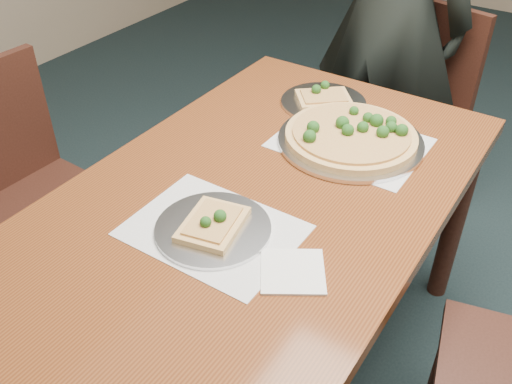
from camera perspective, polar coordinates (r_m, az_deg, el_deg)
The scene contains 10 objects.
dining_table at distance 1.55m, azimuth -0.00°, elevation -2.73°, with size 0.90×1.50×0.75m.
chair_far at distance 2.49m, azimuth 15.26°, elevation 8.56°, with size 0.50×0.50×0.91m.
chair_left at distance 2.07m, azimuth -22.04°, elevation 0.79°, with size 0.44×0.44×0.91m.
diner at distance 2.38m, azimuth 13.33°, elevation 17.12°, with size 0.64×0.42×1.76m, color black.
placemat_main at distance 1.71m, azimuth 9.39°, elevation 4.89°, with size 0.42×0.32×0.00m, color white.
placemat_near at distance 1.37m, azimuth -4.30°, elevation -3.84°, with size 0.40×0.30×0.00m, color white.
pizza_pan at distance 1.70m, azimuth 9.53°, elevation 5.53°, with size 0.43×0.43×0.07m.
slice_plate_near at distance 1.37m, azimuth -4.32°, elevation -3.45°, with size 0.28×0.28×0.06m.
slice_plate_far at distance 1.91m, azimuth 6.75°, elevation 9.11°, with size 0.28×0.28×0.06m.
napkin at distance 1.27m, azimuth 3.69°, elevation -7.92°, with size 0.14×0.14×0.01m, color white.
Camera 1 is at (0.25, -1.08, 1.64)m, focal length 40.00 mm.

